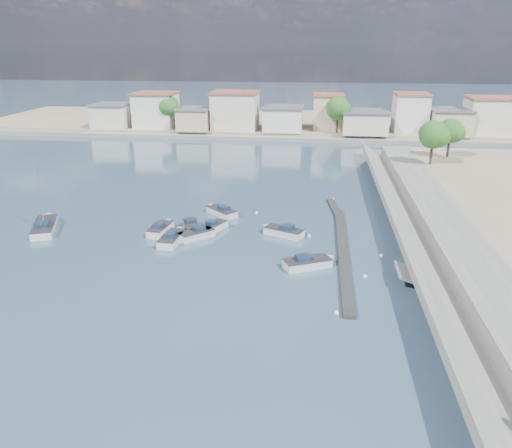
{
  "coord_description": "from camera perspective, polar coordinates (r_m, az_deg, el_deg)",
  "views": [
    {
      "loc": [
        4.0,
        -37.19,
        20.07
      ],
      "look_at": [
        -2.34,
        13.65,
        1.4
      ],
      "focal_mm": 35.0,
      "sensor_mm": 36.0,
      "label": 1
    }
  ],
  "objects": [
    {
      "name": "ground",
      "position": [
        79.85,
        4.02,
        5.42
      ],
      "size": [
        400.0,
        400.0,
        0.0
      ],
      "primitive_type": "plane",
      "color": "#283B51",
      "rests_on": "ground"
    },
    {
      "name": "seawall_walkway",
      "position": [
        55.65,
        21.73,
        -1.62
      ],
      "size": [
        5.0,
        90.0,
        1.8
      ],
      "primitive_type": "cube",
      "color": "slate",
      "rests_on": "ground"
    },
    {
      "name": "breakwater",
      "position": [
        53.77,
        9.7,
        -2.0
      ],
      "size": [
        2.0,
        31.02,
        0.35
      ],
      "color": "black",
      "rests_on": "ground"
    },
    {
      "name": "far_shore_land",
      "position": [
        130.69,
        5.38,
        11.41
      ],
      "size": [
        160.0,
        40.0,
        1.4
      ],
      "primitive_type": "cube",
      "color": "gray",
      "rests_on": "ground"
    },
    {
      "name": "far_shore_quay",
      "position": [
        110.03,
        4.98,
        9.65
      ],
      "size": [
        160.0,
        2.5,
        0.8
      ],
      "primitive_type": "cube",
      "color": "slate",
      "rests_on": "ground"
    },
    {
      "name": "far_town",
      "position": [
        115.3,
        10.62,
        12.15
      ],
      "size": [
        113.01,
        12.8,
        8.35
      ],
      "color": "beige",
      "rests_on": "far_shore_land"
    },
    {
      "name": "shore_trees",
      "position": [
        106.3,
        9.61,
        12.27
      ],
      "size": [
        74.56,
        38.32,
        7.92
      ],
      "color": "#38281E",
      "rests_on": "ground"
    },
    {
      "name": "motorboat_a",
      "position": [
        56.99,
        -10.78,
        -0.56
      ],
      "size": [
        2.09,
        4.66,
        1.48
      ],
      "color": "silver",
      "rests_on": "ground"
    },
    {
      "name": "motorboat_b",
      "position": [
        56.83,
        -4.77,
        -0.32
      ],
      "size": [
        3.0,
        4.11,
        1.48
      ],
      "color": "silver",
      "rests_on": "ground"
    },
    {
      "name": "motorboat_c",
      "position": [
        55.22,
        3.01,
        -0.9
      ],
      "size": [
        4.78,
        3.32,
        1.48
      ],
      "color": "silver",
      "rests_on": "ground"
    },
    {
      "name": "motorboat_d",
      "position": [
        54.55,
        -7.06,
        -1.3
      ],
      "size": [
        3.97,
        3.92,
        1.48
      ],
      "color": "silver",
      "rests_on": "ground"
    },
    {
      "name": "motorboat_e",
      "position": [
        54.09,
        -9.48,
        -1.62
      ],
      "size": [
        2.15,
        5.08,
        1.48
      ],
      "color": "silver",
      "rests_on": "ground"
    },
    {
      "name": "motorboat_f",
      "position": [
        61.86,
        -4.07,
        1.41
      ],
      "size": [
        4.36,
        4.25,
        1.48
      ],
      "color": "silver",
      "rests_on": "ground"
    },
    {
      "name": "motorboat_g",
      "position": [
        56.77,
        -7.43,
        -0.45
      ],
      "size": [
        2.81,
        4.6,
        1.48
      ],
      "color": "silver",
      "rests_on": "ground"
    },
    {
      "name": "motorboat_h",
      "position": [
        47.71,
        6.15,
        -4.48
      ],
      "size": [
        4.9,
        3.54,
        1.48
      ],
      "color": "silver",
      "rests_on": "ground"
    },
    {
      "name": "sailboat",
      "position": [
        61.69,
        -22.98,
        -0.22
      ],
      "size": [
        4.49,
        7.17,
        9.0
      ],
      "color": "silver",
      "rests_on": "ground"
    },
    {
      "name": "mooring_buoys",
      "position": [
        53.76,
        8.06,
        -2.05
      ],
      "size": [
        14.42,
        30.94,
        0.4
      ],
      "color": "white",
      "rests_on": "ground"
    }
  ]
}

